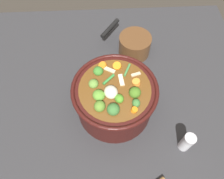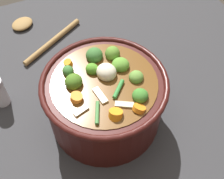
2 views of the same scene
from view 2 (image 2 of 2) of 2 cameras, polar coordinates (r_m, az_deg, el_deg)
ground_plane at (r=0.72m, az=-1.31°, el=-5.42°), size 1.10×1.10×0.00m
cooking_pot at (r=0.66m, az=-1.42°, el=-1.91°), size 0.28×0.28×0.16m
wooden_spoon at (r=0.94m, az=-14.80°, el=11.01°), size 0.21×0.22×0.02m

